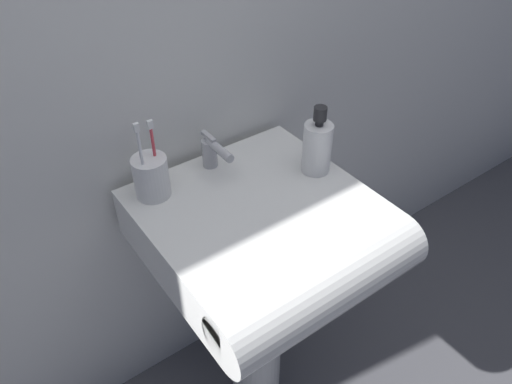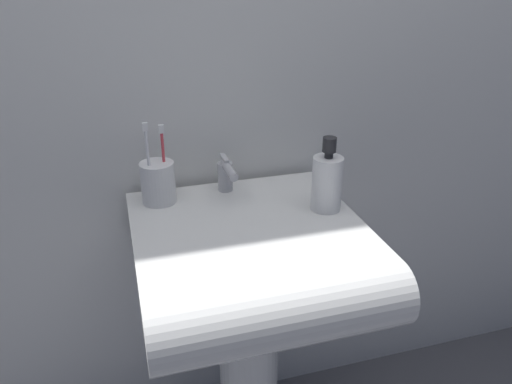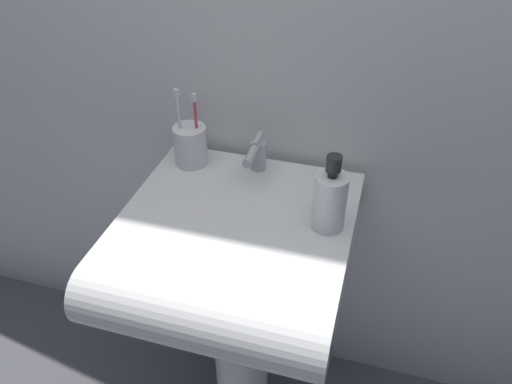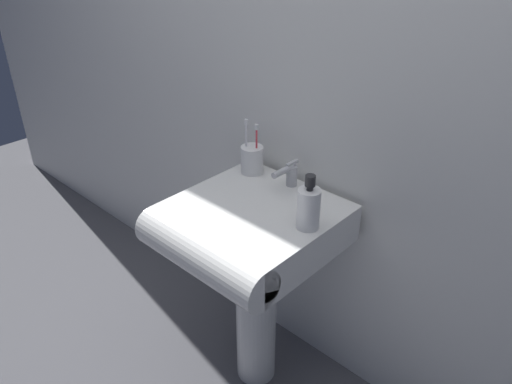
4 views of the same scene
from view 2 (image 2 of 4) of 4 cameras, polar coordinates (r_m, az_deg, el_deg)
wall_back at (r=1.28m, az=-4.73°, el=18.84°), size 5.00×0.05×2.40m
sink_pedestal at (r=1.42m, az=-0.82°, el=-20.27°), size 0.15×0.15×0.66m
sink_basin at (r=1.13m, az=-0.21°, el=-7.89°), size 0.52×0.55×0.14m
faucet at (r=1.27m, az=-3.42°, el=2.07°), size 0.04×0.13×0.09m
toothbrush_cup at (r=1.24m, az=-11.14°, el=1.14°), size 0.08×0.08×0.21m
soap_bottle at (r=1.18m, az=8.12°, el=1.18°), size 0.07×0.07×0.18m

